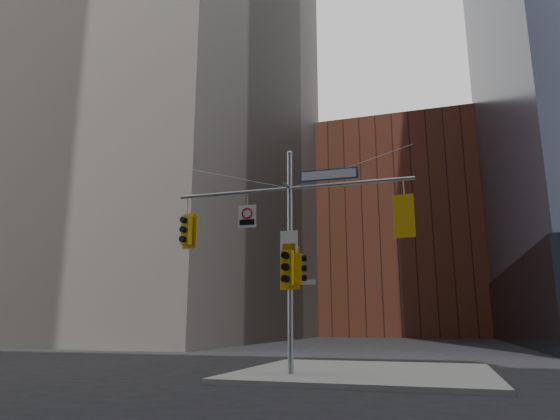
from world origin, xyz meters
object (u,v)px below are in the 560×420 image
Objects in this scene: traffic_light_pole_side at (300,268)px; street_sign_blade at (329,175)px; traffic_light_east_arm at (405,217)px; traffic_light_pole_front at (288,268)px; traffic_light_west_arm at (187,230)px; regulatory_sign_arm at (247,216)px; signal_assembly at (290,236)px.

street_sign_blade is at bearing -98.14° from traffic_light_pole_side.
traffic_light_east_arm is 0.98× the size of traffic_light_pole_front.
traffic_light_pole_front is at bearing 7.27° from traffic_light_west_arm.
regulatory_sign_arm reaches higher than traffic_light_pole_front.
traffic_light_pole_side is at bearing 9.51° from traffic_light_east_arm.
signal_assembly is 3.66m from traffic_light_east_arm.
street_sign_blade is at bearing 11.44° from traffic_light_west_arm.
traffic_light_pole_side is at bearing 45.78° from traffic_light_pole_front.
regulatory_sign_arm reaches higher than traffic_light_west_arm.
signal_assembly is at bearing 94.71° from traffic_light_pole_front.
street_sign_blade is at bearing 16.24° from traffic_light_pole_front.
traffic_light_pole_side is at bearing 2.21° from signal_assembly.
traffic_light_pole_side is 0.70× the size of traffic_light_pole_front.
traffic_light_pole_side is 2.56m from regulatory_sign_arm.
traffic_light_east_arm is at bearing -5.40° from regulatory_sign_arm.
traffic_light_east_arm is 1.71× the size of regulatory_sign_arm.
street_sign_blade is at bearing 0.15° from signal_assembly.
signal_assembly reaches higher than traffic_light_pole_front.
street_sign_blade reaches higher than traffic_light_pole_side.
signal_assembly is 5.96× the size of traffic_light_pole_front.
traffic_light_east_arm is (3.64, 0.00, 0.38)m from signal_assembly.
traffic_light_west_arm is (-3.74, 0.01, 0.38)m from signal_assembly.
signal_assembly is 6.43× the size of traffic_light_west_arm.
traffic_light_west_arm is at bearing -179.68° from traffic_light_pole_front.
traffic_light_pole_front is at bearing 123.56° from traffic_light_pole_side.
street_sign_blade is (5.05, -0.01, 1.55)m from traffic_light_west_arm.
signal_assembly reaches higher than traffic_light_east_arm.
regulatory_sign_arm is (-1.49, -0.02, 0.76)m from signal_assembly.
signal_assembly is 6.08× the size of traffic_light_east_arm.
regulatory_sign_arm is (2.25, -0.03, 0.37)m from traffic_light_west_arm.
signal_assembly is at bearing 9.72° from traffic_light_east_arm.
regulatory_sign_arm is at bearing 10.70° from traffic_light_west_arm.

